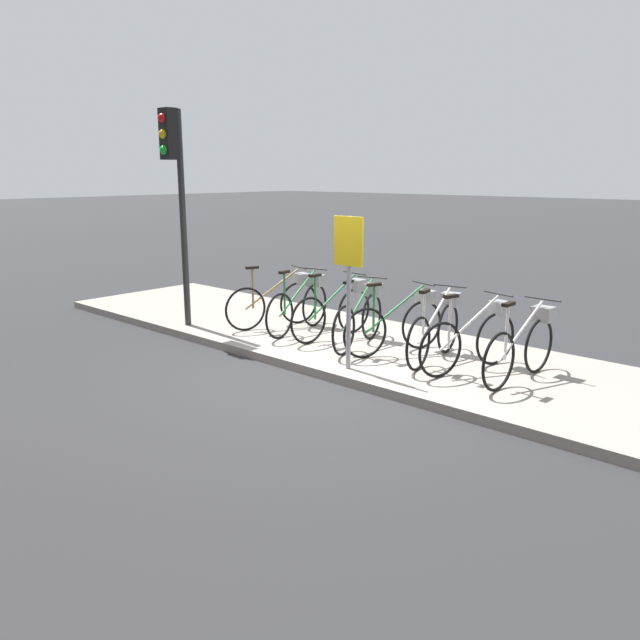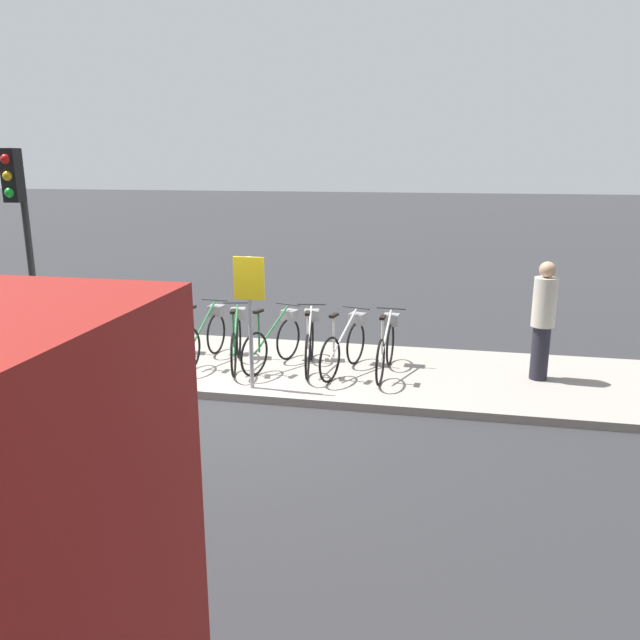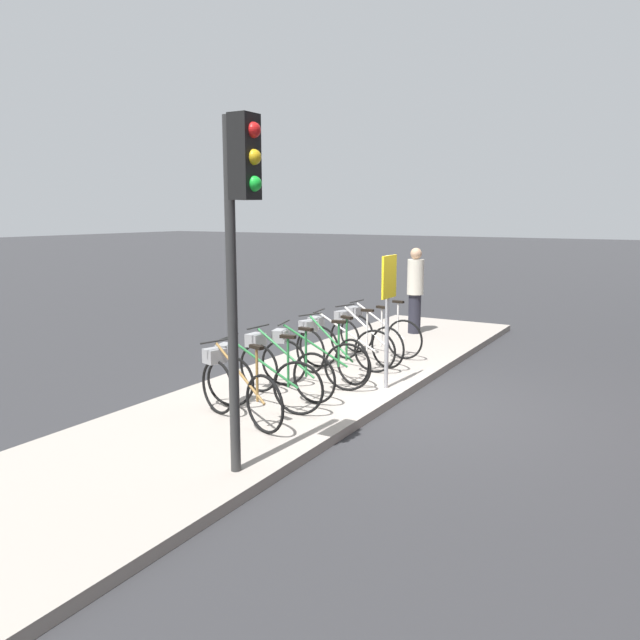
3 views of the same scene
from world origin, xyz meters
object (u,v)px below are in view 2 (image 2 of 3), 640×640
at_px(pedestrian, 543,318).
at_px(traffic_light, 20,215).
at_px(parked_bicycle_4, 275,339).
at_px(parked_bicycle_7, 387,345).
at_px(parked_bicycle_5, 310,340).
at_px(parked_bicycle_1, 166,333).
at_px(sign_post, 250,300).
at_px(parked_bicycle_2, 206,334).
at_px(parked_bicycle_3, 236,338).
at_px(parked_bicycle_6, 346,344).
at_px(parked_bicycle_0, 138,332).

xyz_separation_m(pedestrian, traffic_light, (-7.54, -1.29, 1.48)).
height_order(parked_bicycle_4, pedestrian, pedestrian).
bearing_deg(parked_bicycle_7, parked_bicycle_5, 178.45).
relative_size(parked_bicycle_1, sign_post, 0.85).
relative_size(parked_bicycle_2, parked_bicycle_7, 1.00).
relative_size(parked_bicycle_2, parked_bicycle_3, 1.02).
distance_m(parked_bicycle_4, sign_post, 1.35).
bearing_deg(sign_post, parked_bicycle_7, 29.97).
relative_size(parked_bicycle_1, parked_bicycle_6, 1.02).
bearing_deg(parked_bicycle_2, parked_bicycle_4, -2.55).
bearing_deg(parked_bicycle_6, parked_bicycle_4, 178.95).
xyz_separation_m(parked_bicycle_1, pedestrian, (5.89, 0.23, 0.50)).
xyz_separation_m(parked_bicycle_0, parked_bicycle_1, (0.48, 0.03, 0.00)).
relative_size(parked_bicycle_6, traffic_light, 0.48).
xyz_separation_m(parked_bicycle_2, parked_bicycle_7, (2.96, -0.03, 0.00)).
distance_m(parked_bicycle_3, traffic_light, 3.64).
xyz_separation_m(parked_bicycle_0, parked_bicycle_6, (3.47, 0.04, 0.00)).
relative_size(parked_bicycle_5, parked_bicycle_6, 1.02).
bearing_deg(parked_bicycle_3, traffic_light, -160.39).
distance_m(parked_bicycle_6, parked_bicycle_7, 0.63).
height_order(traffic_light, sign_post, traffic_light).
bearing_deg(parked_bicycle_2, traffic_light, -153.64).
height_order(parked_bicycle_5, pedestrian, pedestrian).
bearing_deg(pedestrian, traffic_light, -170.32).
height_order(parked_bicycle_2, sign_post, sign_post).
relative_size(parked_bicycle_0, parked_bicycle_3, 0.99).
xyz_separation_m(parked_bicycle_6, parked_bicycle_7, (0.63, 0.04, 0.00)).
relative_size(parked_bicycle_4, parked_bicycle_7, 0.96).
distance_m(parked_bicycle_7, pedestrian, 2.34).
distance_m(parked_bicycle_1, parked_bicycle_2, 0.66).
bearing_deg(sign_post, parked_bicycle_3, 119.76).
relative_size(parked_bicycle_1, pedestrian, 0.91).
distance_m(parked_bicycle_3, sign_post, 1.41).
bearing_deg(pedestrian, sign_post, -163.29).
distance_m(parked_bicycle_1, traffic_light, 2.79).
distance_m(parked_bicycle_6, traffic_light, 5.16).
bearing_deg(parked_bicycle_0, parked_bicycle_2, 5.85).
distance_m(parked_bicycle_5, pedestrian, 3.53).
relative_size(parked_bicycle_4, traffic_light, 0.47).
xyz_separation_m(parked_bicycle_1, parked_bicycle_3, (1.22, -0.04, 0.00)).
xyz_separation_m(parked_bicycle_7, sign_post, (-1.84, -1.06, 0.86)).
height_order(parked_bicycle_1, sign_post, sign_post).
height_order(parked_bicycle_2, traffic_light, traffic_light).
relative_size(parked_bicycle_5, pedestrian, 0.92).
height_order(parked_bicycle_1, parked_bicycle_7, same).
xyz_separation_m(parked_bicycle_2, traffic_light, (-2.31, -1.14, 1.98)).
bearing_deg(pedestrian, parked_bicycle_4, -177.22).
distance_m(parked_bicycle_2, pedestrian, 5.26).
relative_size(parked_bicycle_3, parked_bicycle_6, 1.00).
distance_m(parked_bicycle_3, parked_bicycle_5, 1.18).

